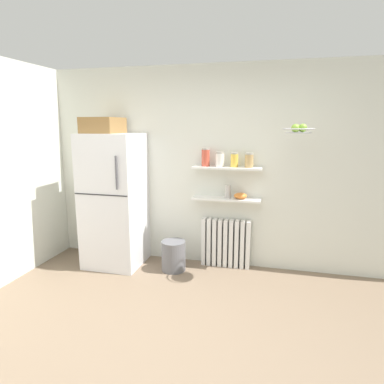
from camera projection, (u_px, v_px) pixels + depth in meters
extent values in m
plane|color=#7A6651|center=(180.00, 323.00, 3.21)|extent=(7.04, 7.04, 0.00)
cube|color=silver|center=(212.00, 167.00, 4.43)|extent=(7.04, 0.10, 2.60)
cube|color=silver|center=(114.00, 200.00, 4.44)|extent=(0.72, 0.68, 1.75)
cube|color=#262628|center=(101.00, 195.00, 4.08)|extent=(0.70, 0.01, 0.01)
cylinder|color=#4C4C51|center=(116.00, 173.00, 3.96)|extent=(0.02, 0.02, 0.40)
cube|color=olive|center=(103.00, 125.00, 4.27)|extent=(0.43, 0.48, 0.20)
cube|color=white|center=(204.00, 241.00, 4.52)|extent=(0.05, 0.12, 0.64)
cube|color=white|center=(209.00, 242.00, 4.50)|extent=(0.05, 0.12, 0.64)
cube|color=white|center=(215.00, 242.00, 4.48)|extent=(0.05, 0.12, 0.64)
cube|color=white|center=(220.00, 243.00, 4.46)|extent=(0.05, 0.12, 0.64)
cube|color=white|center=(226.00, 243.00, 4.44)|extent=(0.05, 0.12, 0.64)
cube|color=white|center=(231.00, 243.00, 4.43)|extent=(0.05, 0.12, 0.64)
cube|color=white|center=(237.00, 244.00, 4.41)|extent=(0.05, 0.12, 0.64)
cube|color=white|center=(242.00, 244.00, 4.39)|extent=(0.05, 0.12, 0.64)
cube|color=white|center=(248.00, 245.00, 4.37)|extent=(0.05, 0.12, 0.64)
cube|color=white|center=(226.00, 199.00, 4.30)|extent=(0.87, 0.22, 0.02)
cube|color=white|center=(227.00, 168.00, 4.22)|extent=(0.87, 0.22, 0.02)
cylinder|color=#C64C38|center=(206.00, 158.00, 4.26)|extent=(0.10, 0.10, 0.21)
cylinder|color=gray|center=(206.00, 149.00, 4.24)|extent=(0.09, 0.09, 0.02)
cylinder|color=silver|center=(220.00, 160.00, 4.22)|extent=(0.11, 0.11, 0.17)
cylinder|color=gray|center=(220.00, 153.00, 4.20)|extent=(0.10, 0.10, 0.02)
cylinder|color=yellow|center=(234.00, 161.00, 4.18)|extent=(0.09, 0.09, 0.16)
cylinder|color=gray|center=(235.00, 153.00, 4.16)|extent=(0.09, 0.09, 0.02)
cylinder|color=tan|center=(249.00, 161.00, 4.14)|extent=(0.10, 0.10, 0.16)
cylinder|color=gray|center=(249.00, 154.00, 4.12)|extent=(0.10, 0.10, 0.02)
cylinder|color=#B2ADA8|center=(228.00, 192.00, 4.27)|extent=(0.08, 0.08, 0.17)
ellipsoid|color=orange|center=(240.00, 196.00, 4.24)|extent=(0.17, 0.17, 0.08)
cylinder|color=slate|center=(174.00, 256.00, 4.34)|extent=(0.31, 0.31, 0.39)
torus|color=#B2B2B7|center=(299.00, 129.00, 3.59)|extent=(0.33, 0.33, 0.01)
cylinder|color=#A8A8AD|center=(298.00, 133.00, 3.60)|extent=(0.27, 0.27, 0.01)
sphere|color=#7FAD38|center=(303.00, 128.00, 3.59)|extent=(0.09, 0.09, 0.09)
sphere|color=#7FAD38|center=(296.00, 128.00, 3.65)|extent=(0.08, 0.08, 0.08)
sphere|color=#7FAD38|center=(295.00, 128.00, 3.56)|extent=(0.09, 0.09, 0.09)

